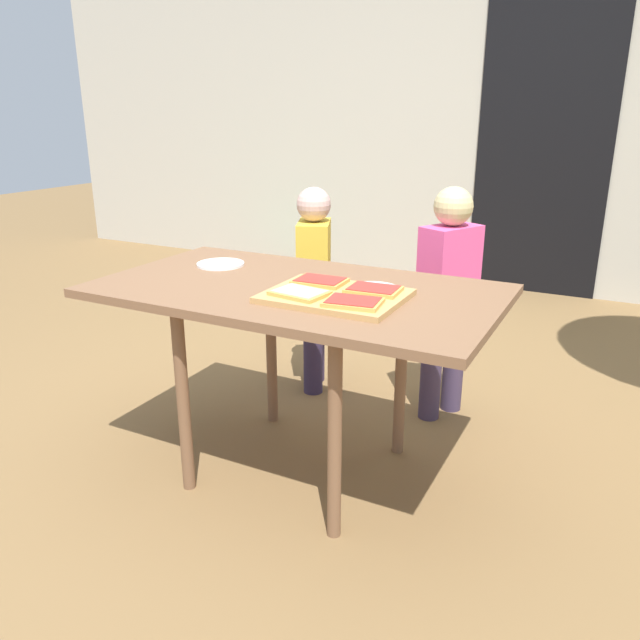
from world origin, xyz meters
name	(u,v)px	position (x,y,z in m)	size (l,w,h in m)	color
ground_plane	(299,468)	(0.00, 0.00, 0.00)	(16.00, 16.00, 0.00)	brown
house_wall_back	(500,104)	(0.00, 2.98, 1.31)	(8.00, 0.20, 2.62)	#BCB7A8
house_door	(543,151)	(0.34, 2.88, 1.00)	(0.90, 0.02, 2.00)	black
dining_table	(297,305)	(0.00, 0.00, 0.64)	(1.36, 0.76, 0.71)	brown
cutting_board	(335,296)	(0.18, -0.07, 0.72)	(0.43, 0.33, 0.02)	tan
pizza_slice_near_left	(300,293)	(0.09, -0.14, 0.73)	(0.18, 0.15, 0.02)	gold
pizza_slice_far_right	(373,290)	(0.28, 0.00, 0.73)	(0.17, 0.13, 0.02)	gold
pizza_slice_near_right	(353,302)	(0.28, -0.15, 0.73)	(0.18, 0.14, 0.02)	gold
pizza_slice_far_left	(320,281)	(0.08, 0.01, 0.73)	(0.17, 0.13, 0.02)	gold
plate_white_right	(373,290)	(0.25, 0.07, 0.71)	(0.18, 0.18, 0.01)	silver
plate_white_left	(221,264)	(-0.41, 0.13, 0.71)	(0.18, 0.18, 0.01)	white
child_left	(314,279)	(-0.29, 0.68, 0.53)	(0.22, 0.28, 0.95)	#342944
child_right	(448,291)	(0.34, 0.68, 0.56)	(0.23, 0.28, 0.99)	#3E314A
garden_hose_coil	(262,273)	(-1.67, 2.38, 0.01)	(0.41, 0.41, 0.03)	#20B05D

